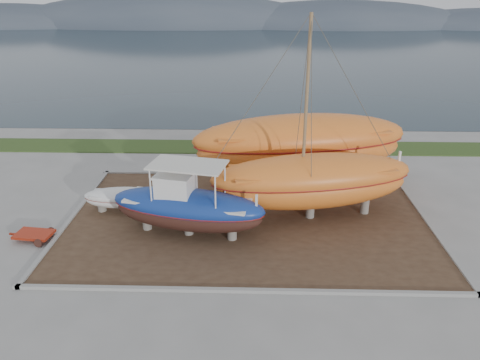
# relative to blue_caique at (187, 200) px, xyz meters

# --- Properties ---
(ground) EXTENTS (140.00, 140.00, 0.00)m
(ground) POSITION_rel_blue_caique_xyz_m (2.84, -2.40, -1.87)
(ground) COLOR gray
(ground) RESTS_ON ground
(dirt_patch) EXTENTS (18.00, 12.00, 0.06)m
(dirt_patch) POSITION_rel_blue_caique_xyz_m (2.84, 1.60, -1.84)
(dirt_patch) COLOR #422D1E
(dirt_patch) RESTS_ON ground
(curb_frame) EXTENTS (18.60, 12.60, 0.15)m
(curb_frame) POSITION_rel_blue_caique_xyz_m (2.84, 1.60, -1.79)
(curb_frame) COLOR gray
(curb_frame) RESTS_ON ground
(grass_strip) EXTENTS (44.00, 3.00, 0.08)m
(grass_strip) POSITION_rel_blue_caique_xyz_m (2.84, 13.10, -1.83)
(grass_strip) COLOR #284219
(grass_strip) RESTS_ON ground
(sea) EXTENTS (260.00, 100.00, 0.04)m
(sea) POSITION_rel_blue_caique_xyz_m (2.84, 67.60, -1.87)
(sea) COLOR #192933
(sea) RESTS_ON ground
(mountain_ridge) EXTENTS (200.00, 36.00, 20.00)m
(mountain_ridge) POSITION_rel_blue_caique_xyz_m (2.84, 122.60, -1.87)
(mountain_ridge) COLOR #333D49
(mountain_ridge) RESTS_ON ground
(blue_caique) EXTENTS (7.81, 3.82, 3.61)m
(blue_caique) POSITION_rel_blue_caique_xyz_m (0.00, 0.00, 0.00)
(blue_caique) COLOR navy
(blue_caique) RESTS_ON dirt_patch
(white_dinghy) EXTENTS (4.14, 1.69, 1.23)m
(white_dinghy) POSITION_rel_blue_caique_xyz_m (-3.76, 2.38, -1.19)
(white_dinghy) COLOR white
(white_dinghy) RESTS_ON dirt_patch
(orange_sailboat) EXTENTS (10.72, 4.99, 10.03)m
(orange_sailboat) POSITION_rel_blue_caique_xyz_m (6.04, 1.92, 3.21)
(orange_sailboat) COLOR orange
(orange_sailboat) RESTS_ON dirt_patch
(orange_bare_hull) EXTENTS (13.16, 6.14, 4.15)m
(orange_bare_hull) POSITION_rel_blue_caique_xyz_m (5.83, 6.29, 0.27)
(orange_bare_hull) COLOR orange
(orange_bare_hull) RESTS_ON dirt_patch
(red_trailer) EXTENTS (2.69, 1.58, 0.36)m
(red_trailer) POSITION_rel_blue_caique_xyz_m (-7.27, -0.69, -1.68)
(red_trailer) COLOR #A52812
(red_trailer) RESTS_ON ground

